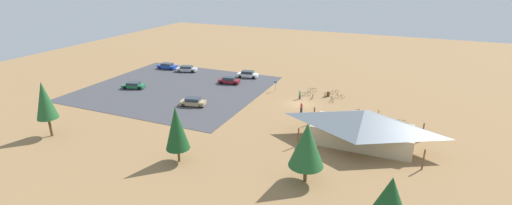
% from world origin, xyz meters
% --- Properties ---
extents(ground, '(160.00, 160.00, 0.00)m').
position_xyz_m(ground, '(0.00, 0.00, 0.00)').
color(ground, '#937047').
rests_on(ground, ground).
extents(parking_lot_asphalt, '(34.19, 31.32, 0.05)m').
position_xyz_m(parking_lot_asphalt, '(25.21, 1.30, 0.03)').
color(parking_lot_asphalt, '#424247').
rests_on(parking_lot_asphalt, ground).
extents(bike_pavilion, '(15.74, 8.73, 4.84)m').
position_xyz_m(bike_pavilion, '(-12.33, 11.61, 2.75)').
color(bike_pavilion, '#C6B28E').
rests_on(bike_pavilion, ground).
extents(trash_bin, '(0.60, 0.60, 0.90)m').
position_xyz_m(trash_bin, '(-3.95, -5.96, 0.45)').
color(trash_bin, brown).
rests_on(trash_bin, ground).
extents(lot_sign, '(0.56, 0.08, 2.20)m').
position_xyz_m(lot_sign, '(6.18, -4.80, 1.41)').
color(lot_sign, '#99999E').
rests_on(lot_sign, ground).
extents(pine_east, '(3.04, 3.04, 5.71)m').
position_xyz_m(pine_east, '(-16.86, 28.82, 3.83)').
color(pine_east, brown).
rests_on(pine_east, ground).
extents(pine_center, '(3.92, 3.92, 7.12)m').
position_xyz_m(pine_center, '(-7.87, 23.71, 4.57)').
color(pine_center, brown).
rests_on(pine_center, ground).
extents(pine_mideast, '(2.94, 2.94, 7.24)m').
position_xyz_m(pine_mideast, '(7.75, 25.48, 4.51)').
color(pine_mideast, brown).
rests_on(pine_mideast, ground).
extents(pine_west, '(2.84, 2.84, 8.11)m').
position_xyz_m(pine_west, '(28.74, 26.54, 5.40)').
color(pine_west, brown).
rests_on(pine_west, ground).
extents(bicycle_green_trailside, '(1.69, 0.53, 0.87)m').
position_xyz_m(bicycle_green_trailside, '(-0.46, -7.43, 0.39)').
color(bicycle_green_trailside, black).
rests_on(bicycle_green_trailside, ground).
extents(bicycle_white_yard_front, '(0.48, 1.71, 0.87)m').
position_xyz_m(bicycle_white_yard_front, '(-3.49, -5.27, 0.39)').
color(bicycle_white_yard_front, black).
rests_on(bicycle_white_yard_front, ground).
extents(bicycle_yellow_near_porch, '(1.69, 0.56, 0.82)m').
position_xyz_m(bicycle_yellow_near_porch, '(-16.99, 2.61, 0.38)').
color(bicycle_yellow_near_porch, black).
rests_on(bicycle_yellow_near_porch, ground).
extents(bicycle_purple_back_row, '(1.57, 0.58, 0.74)m').
position_xyz_m(bicycle_purple_back_row, '(-14.01, 2.51, 0.34)').
color(bicycle_purple_back_row, black).
rests_on(bicycle_purple_back_row, ground).
extents(bicycle_red_near_sign, '(1.27, 1.25, 0.80)m').
position_xyz_m(bicycle_red_near_sign, '(-4.72, -7.90, 0.35)').
color(bicycle_red_near_sign, black).
rests_on(bicycle_red_near_sign, ground).
extents(bicycle_blue_by_bin, '(1.54, 0.77, 0.82)m').
position_xyz_m(bicycle_blue_by_bin, '(-0.08, -4.62, 0.37)').
color(bicycle_blue_by_bin, black).
rests_on(bicycle_blue_by_bin, ground).
extents(bicycle_silver_mid_cluster, '(0.48, 1.78, 0.84)m').
position_xyz_m(bicycle_silver_mid_cluster, '(-1.56, -3.52, 0.37)').
color(bicycle_silver_mid_cluster, black).
rests_on(bicycle_silver_mid_cluster, ground).
extents(bicycle_orange_lone_east, '(0.48, 1.64, 0.85)m').
position_xyz_m(bicycle_orange_lone_east, '(-13.54, -0.05, 0.37)').
color(bicycle_orange_lone_east, black).
rests_on(bicycle_orange_lone_east, ground).
extents(bicycle_teal_lone_west, '(0.86, 1.55, 0.86)m').
position_xyz_m(bicycle_teal_lone_west, '(-5.21, -3.39, 0.39)').
color(bicycle_teal_lone_west, black).
rests_on(bicycle_teal_lone_west, ground).
extents(bicycle_black_yard_center, '(1.71, 0.59, 0.80)m').
position_xyz_m(bicycle_black_yard_center, '(-6.13, -5.75, 0.36)').
color(bicycle_black_yard_center, black).
rests_on(bicycle_black_yard_center, ground).
extents(bicycle_green_yard_right, '(1.55, 0.74, 0.84)m').
position_xyz_m(bicycle_green_yard_right, '(-10.67, 0.77, 0.38)').
color(bicycle_green_yard_right, black).
rests_on(bicycle_green_yard_right, ground).
extents(car_white_by_curb, '(4.72, 2.44, 1.48)m').
position_xyz_m(car_white_by_curb, '(15.09, -11.33, 0.78)').
color(car_white_by_curb, white).
rests_on(car_white_by_curb, parking_lot_asphalt).
extents(car_tan_back_corner, '(4.67, 2.82, 1.46)m').
position_xyz_m(car_tan_back_corner, '(16.63, 8.36, 0.77)').
color(car_tan_back_corner, tan).
rests_on(car_tan_back_corner, parking_lot_asphalt).
extents(car_silver_inner_stall, '(5.07, 3.13, 1.36)m').
position_xyz_m(car_silver_inner_stall, '(30.16, -10.15, 0.73)').
color(car_silver_inner_stall, '#BCBCC1').
rests_on(car_silver_inner_stall, parking_lot_asphalt).
extents(car_green_mid_lot, '(4.68, 3.11, 1.28)m').
position_xyz_m(car_green_mid_lot, '(32.90, 4.67, 0.69)').
color(car_green_mid_lot, '#1E6B3D').
rests_on(car_green_mid_lot, parking_lot_asphalt).
extents(car_maroon_front_row, '(4.58, 2.56, 1.42)m').
position_xyz_m(car_maroon_front_row, '(16.80, -5.76, 0.75)').
color(car_maroon_front_row, maroon).
rests_on(car_maroon_front_row, parking_lot_asphalt).
extents(car_blue_aisle_side, '(4.65, 2.02, 1.39)m').
position_xyz_m(car_blue_aisle_side, '(35.85, -10.46, 0.74)').
color(car_blue_aisle_side, '#1E42B2').
rests_on(car_blue_aisle_side, parking_lot_asphalt).
extents(visitor_near_lot, '(0.38, 0.40, 1.70)m').
position_xyz_m(visitor_near_lot, '(0.55, -2.43, 0.89)').
color(visitor_near_lot, '#2D3347').
rests_on(visitor_near_lot, ground).
extents(visitor_crossing_yard, '(0.40, 0.39, 1.77)m').
position_xyz_m(visitor_crossing_yard, '(-1.62, 3.93, 0.93)').
color(visitor_crossing_yard, '#2D3347').
rests_on(visitor_crossing_yard, ground).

